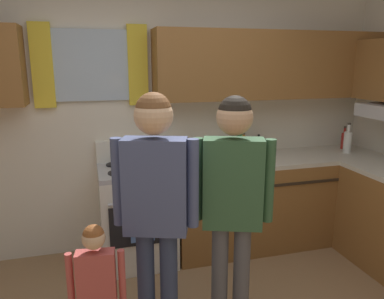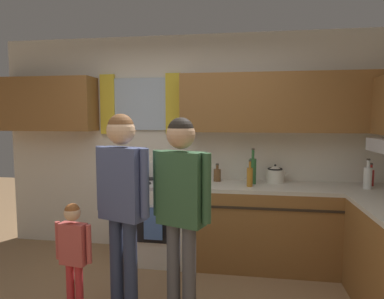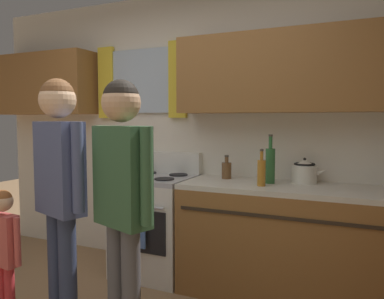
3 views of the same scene
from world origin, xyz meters
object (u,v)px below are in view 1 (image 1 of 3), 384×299
object	(u,v)px
bottle_sauce_red	(344,140)
stovetop_kettle	(259,145)
adult_holding_child	(155,196)
bottle_milk_white	(348,142)
bottle_oil_amber	(243,151)
small_child	(97,284)
bottle_wine_green	(240,143)
bottle_squat_brown	(198,151)
stove_oven	(137,212)
adult_in_plaid	(233,193)

from	to	relation	value
bottle_sauce_red	stovetop_kettle	xyz separation A→B (m)	(-1.00, 0.03, 0.00)
stovetop_kettle	adult_holding_child	xyz separation A→B (m)	(-1.31, -1.33, 0.05)
bottle_sauce_red	bottle_milk_white	size ratio (longest dim) A/B	0.78
bottle_oil_amber	small_child	size ratio (longest dim) A/B	0.30
stovetop_kettle	bottle_wine_green	bearing A→B (deg)	-154.80
small_child	bottle_milk_white	bearing A→B (deg)	25.75
bottle_squat_brown	stove_oven	bearing A→B (deg)	-168.19
bottle_squat_brown	stovetop_kettle	size ratio (longest dim) A/B	0.75
bottle_oil_amber	adult_holding_child	world-z (taller)	adult_holding_child
adult_holding_child	stove_oven	bearing A→B (deg)	88.81
bottle_sauce_red	bottle_oil_amber	xyz separation A→B (m)	(-1.29, -0.24, 0.02)
bottle_squat_brown	adult_holding_child	bearing A→B (deg)	-116.82
bottle_squat_brown	bottle_wine_green	xyz separation A→B (m)	(0.40, -0.09, 0.07)
small_child	stovetop_kettle	bearing A→B (deg)	40.87
bottle_milk_white	stovetop_kettle	bearing A→B (deg)	167.37
bottle_wine_green	bottle_milk_white	xyz separation A→B (m)	(1.16, -0.08, -0.03)
bottle_milk_white	small_child	distance (m)	2.90
stove_oven	bottle_wine_green	distance (m)	1.19
bottle_milk_white	adult_in_plaid	bearing A→B (deg)	-146.49
bottle_sauce_red	bottle_oil_amber	world-z (taller)	bottle_oil_amber
bottle_squat_brown	bottle_wine_green	world-z (taller)	bottle_wine_green
bottle_wine_green	bottle_sauce_red	bearing A→B (deg)	4.12
stovetop_kettle	bottle_oil_amber	bearing A→B (deg)	-136.49
small_child	stove_oven	bearing A→B (deg)	73.04
adult_in_plaid	small_child	bearing A→B (deg)	-173.36
bottle_squat_brown	bottle_milk_white	bearing A→B (deg)	-6.29
bottle_squat_brown	adult_in_plaid	xyz separation A→B (m)	(-0.17, -1.32, 0.05)
bottle_sauce_red	small_child	size ratio (longest dim) A/B	0.25
bottle_sauce_red	bottle_squat_brown	size ratio (longest dim) A/B	1.20
bottle_wine_green	adult_holding_child	world-z (taller)	adult_holding_child
bottle_oil_amber	stovetop_kettle	distance (m)	0.40
bottle_milk_white	adult_holding_child	bearing A→B (deg)	-153.07
bottle_squat_brown	adult_in_plaid	world-z (taller)	adult_in_plaid
bottle_sauce_red	small_child	world-z (taller)	bottle_sauce_red
bottle_sauce_red	adult_holding_child	world-z (taller)	adult_holding_child
bottle_wine_green	bottle_oil_amber	xyz separation A→B (m)	(-0.03, -0.15, -0.04)
bottle_wine_green	small_child	bearing A→B (deg)	-136.92
bottle_milk_white	stove_oven	bearing A→B (deg)	178.96
bottle_wine_green	small_child	world-z (taller)	bottle_wine_green
small_child	bottle_wine_green	bearing A→B (deg)	43.08
bottle_milk_white	stovetop_kettle	xyz separation A→B (m)	(-0.91, 0.20, -0.02)
bottle_squat_brown	adult_in_plaid	distance (m)	1.33
stove_oven	adult_in_plaid	size ratio (longest dim) A/B	0.67
bottle_sauce_red	small_child	distance (m)	3.06
bottle_sauce_red	stovetop_kettle	size ratio (longest dim) A/B	0.90
bottle_oil_amber	stove_oven	bearing A→B (deg)	173.82
bottle_wine_green	stovetop_kettle	distance (m)	0.28
bottle_oil_amber	bottle_milk_white	world-z (taller)	bottle_milk_white
stove_oven	bottle_sauce_red	size ratio (longest dim) A/B	4.48
stove_oven	bottle_milk_white	size ratio (longest dim) A/B	3.51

